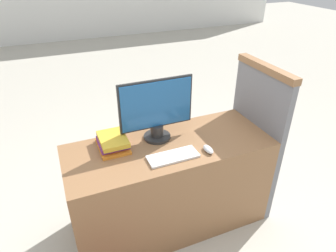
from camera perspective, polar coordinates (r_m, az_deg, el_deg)
name	(u,v)px	position (r m, az deg, el deg)	size (l,w,h in m)	color
ground_plane	(184,248)	(2.46, 3.15, -22.14)	(20.00, 20.00, 0.00)	#BCB7A8
desk	(169,185)	(2.37, 0.25, -11.24)	(1.49, 0.60, 0.76)	#8C603D
carrel_divider	(255,137)	(2.57, 16.21, -1.99)	(0.07, 0.62, 1.25)	slate
monitor	(156,110)	(2.11, -2.22, 3.09)	(0.54, 0.20, 0.46)	#282828
keyboard	(173,156)	(2.01, 0.96, -5.83)	(0.34, 0.14, 0.02)	white
mouse	(208,149)	(2.08, 7.68, -4.42)	(0.05, 0.11, 0.04)	silver
book_stack	(113,142)	(2.12, -10.47, -3.07)	(0.20, 0.26, 0.09)	orange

